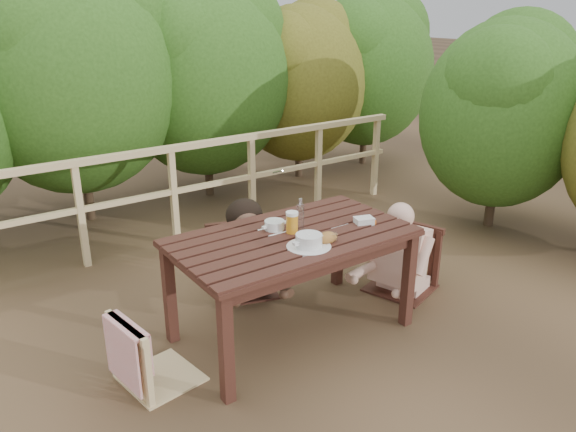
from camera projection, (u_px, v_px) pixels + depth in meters
ground at (292, 331)px, 4.16m from camera, size 60.00×60.00×0.00m
table at (292, 285)px, 4.03m from camera, size 1.66×0.93×0.77m
chair_left at (155, 316)px, 3.48m from camera, size 0.52×0.52×0.92m
chair_far at (241, 234)px, 4.58m from camera, size 0.64×0.64×1.03m
chair_right at (404, 234)px, 4.61m from camera, size 0.63×0.63×1.01m
woman at (240, 217)px, 4.54m from camera, size 0.70×0.78×1.31m
diner_right at (408, 215)px, 4.57m from camera, size 0.79×0.71×1.33m
railing at (174, 196)px, 5.51m from camera, size 5.60×0.10×1.01m
hedge_row at (153, 40)px, 6.15m from camera, size 6.60×1.60×3.80m
soup_near at (309, 241)px, 3.68m from camera, size 0.30×0.30×0.10m
soup_far at (274, 226)px, 3.96m from camera, size 0.24×0.24×0.08m
bread_roll at (327, 238)px, 3.76m from camera, size 0.14×0.10×0.08m
beer_glass at (292, 223)px, 3.89m from camera, size 0.09×0.09×0.17m
bottle at (300, 214)px, 3.96m from camera, size 0.06×0.06×0.24m
tumbler at (333, 238)px, 3.77m from camera, size 0.06×0.06×0.07m
butter_tub at (364, 221)px, 4.08m from camera, size 0.16×0.13×0.06m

